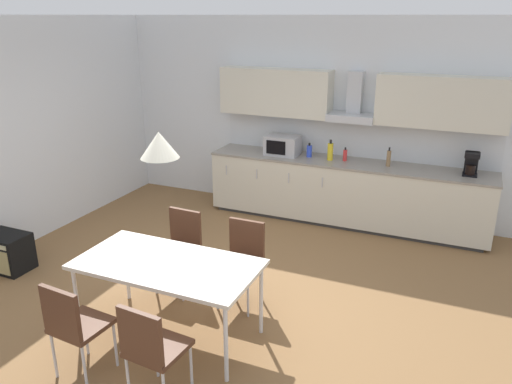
# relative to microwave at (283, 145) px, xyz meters

# --- Properties ---
(ground_plane) EXTENTS (8.53, 8.70, 0.02)m
(ground_plane) POSITION_rel_microwave_xyz_m (0.20, -2.57, -1.05)
(ground_plane) COLOR brown
(wall_back) EXTENTS (6.82, 0.10, 2.82)m
(wall_back) POSITION_rel_microwave_xyz_m (0.20, 0.38, 0.37)
(wall_back) COLOR silver
(wall_back) RESTS_ON ground_plane
(kitchen_counter) EXTENTS (3.92, 0.68, 0.90)m
(kitchen_counter) POSITION_rel_microwave_xyz_m (0.95, 0.00, -0.59)
(kitchen_counter) COLOR #333333
(kitchen_counter) RESTS_ON ground_plane
(backsplash_tile) EXTENTS (3.90, 0.02, 0.50)m
(backsplash_tile) POSITION_rel_microwave_xyz_m (0.95, 0.32, 0.11)
(backsplash_tile) COLOR silver
(backsplash_tile) RESTS_ON kitchen_counter
(upper_wall_cabinets) EXTENTS (3.90, 0.40, 0.66)m
(upper_wall_cabinets) POSITION_rel_microwave_xyz_m (0.95, 0.16, 0.73)
(upper_wall_cabinets) COLOR beige
(microwave) EXTENTS (0.48, 0.35, 0.28)m
(microwave) POSITION_rel_microwave_xyz_m (0.00, 0.00, 0.00)
(microwave) COLOR #ADADB2
(microwave) RESTS_ON kitchen_counter
(coffee_maker) EXTENTS (0.18, 0.19, 0.30)m
(coffee_maker) POSITION_rel_microwave_xyz_m (2.53, 0.03, 0.01)
(coffee_maker) COLOR black
(coffee_maker) RESTS_ON kitchen_counter
(bottle_brown) EXTENTS (0.06, 0.06, 0.26)m
(bottle_brown) POSITION_rel_microwave_xyz_m (1.51, 0.01, -0.03)
(bottle_brown) COLOR brown
(bottle_brown) RESTS_ON kitchen_counter
(bottle_blue) EXTENTS (0.08, 0.08, 0.20)m
(bottle_blue) POSITION_rel_microwave_xyz_m (0.39, 0.03, -0.05)
(bottle_blue) COLOR blue
(bottle_blue) RESTS_ON kitchen_counter
(bottle_red) EXTENTS (0.06, 0.06, 0.19)m
(bottle_red) POSITION_rel_microwave_xyz_m (0.91, 0.04, -0.06)
(bottle_red) COLOR red
(bottle_red) RESTS_ON kitchen_counter
(bottle_yellow) EXTENTS (0.08, 0.08, 0.29)m
(bottle_yellow) POSITION_rel_microwave_xyz_m (0.71, -0.01, -0.02)
(bottle_yellow) COLOR yellow
(bottle_yellow) RESTS_ON kitchen_counter
(dining_table) EXTENTS (1.63, 0.84, 0.75)m
(dining_table) POSITION_rel_microwave_xyz_m (0.15, -3.30, -0.33)
(dining_table) COLOR silver
(dining_table) RESTS_ON ground_plane
(chair_near_right) EXTENTS (0.43, 0.43, 0.87)m
(chair_near_right) POSITION_rel_microwave_xyz_m (0.51, -4.10, -0.51)
(chair_near_right) COLOR #4C2D1E
(chair_near_right) RESTS_ON ground_plane
(chair_far_left) EXTENTS (0.42, 0.42, 0.87)m
(chair_far_left) POSITION_rel_microwave_xyz_m (-0.21, -2.50, -0.51)
(chair_far_left) COLOR #4C2D1E
(chair_far_left) RESTS_ON ground_plane
(chair_far_right) EXTENTS (0.40, 0.40, 0.87)m
(chair_far_right) POSITION_rel_microwave_xyz_m (0.51, -2.50, -0.51)
(chair_far_right) COLOR #4C2D1E
(chair_far_right) RESTS_ON ground_plane
(chair_near_left) EXTENTS (0.43, 0.43, 0.87)m
(chair_near_left) POSITION_rel_microwave_xyz_m (-0.23, -4.10, -0.51)
(chair_near_left) COLOR #4C2D1E
(chair_near_left) RESTS_ON ground_plane
(guitar_amp) EXTENTS (0.52, 0.37, 0.44)m
(guitar_amp) POSITION_rel_microwave_xyz_m (-2.29, -2.97, -0.82)
(guitar_amp) COLOR black
(guitar_amp) RESTS_ON ground_plane
(pendant_lamp) EXTENTS (0.32, 0.32, 0.22)m
(pendant_lamp) POSITION_rel_microwave_xyz_m (0.15, -3.30, 0.78)
(pendant_lamp) COLOR silver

